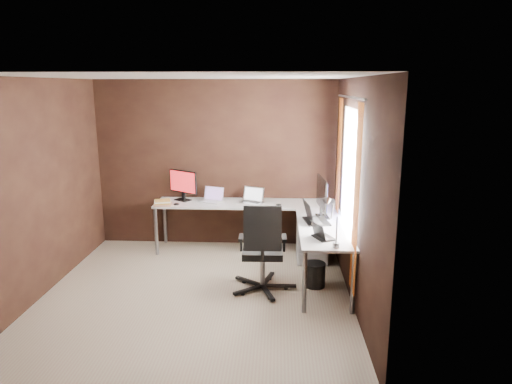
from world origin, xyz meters
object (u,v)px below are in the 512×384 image
(book_stack, at_px, (163,203))
(wastebasket, at_px, (315,275))
(laptop_white, at_px, (212,198))
(desk_lamp, at_px, (330,216))
(monitor_right, at_px, (322,195))
(laptop_black_big, at_px, (314,218))
(drawer_pedestal, at_px, (312,239))
(laptop_silver, at_px, (252,199))
(monitor_left, at_px, (183,184))
(laptop_black_small, at_px, (322,235))
(office_chair, at_px, (262,265))

(book_stack, distance_m, wastebasket, 2.44)
(laptop_white, distance_m, desk_lamp, 2.40)
(monitor_right, xyz_separation_m, laptop_black_big, (-0.12, -0.22, -0.24))
(drawer_pedestal, xyz_separation_m, book_stack, (-2.14, 0.15, 0.47))
(drawer_pedestal, relative_size, laptop_white, 1.62)
(laptop_silver, distance_m, wastebasket, 1.62)
(monitor_left, relative_size, book_stack, 1.66)
(laptop_white, bearing_deg, desk_lamp, -29.72)
(monitor_left, height_order, desk_lamp, desk_lamp)
(laptop_white, xyz_separation_m, book_stack, (-0.68, -0.24, -0.01))
(laptop_silver, distance_m, laptop_black_small, 1.80)
(monitor_left, xyz_separation_m, laptop_white, (0.44, -0.06, -0.21))
(laptop_white, relative_size, laptop_black_small, 1.17)
(monitor_left, relative_size, desk_lamp, 0.86)
(laptop_white, bearing_deg, office_chair, -40.46)
(laptop_black_small, distance_m, book_stack, 2.55)
(laptop_white, height_order, office_chair, office_chair)
(monitor_left, height_order, book_stack, monitor_left)
(monitor_right, bearing_deg, desk_lamp, 174.51)
(laptop_silver, bearing_deg, desk_lamp, -35.95)
(laptop_black_big, bearing_deg, laptop_silver, 32.81)
(monitor_left, height_order, wastebasket, monitor_left)
(drawer_pedestal, distance_m, wastebasket, 0.89)
(laptop_black_small, bearing_deg, office_chair, 50.81)
(drawer_pedestal, height_order, monitor_right, monitor_right)
(drawer_pedestal, bearing_deg, laptop_silver, 157.98)
(laptop_black_big, xyz_separation_m, desk_lamp, (0.11, -0.86, 0.27))
(desk_lamp, bearing_deg, laptop_black_big, 84.11)
(laptop_white, xyz_separation_m, laptop_black_small, (1.47, -1.61, -0.01))
(monitor_right, relative_size, desk_lamp, 1.21)
(monitor_left, relative_size, laptop_black_small, 1.42)
(drawer_pedestal, relative_size, book_stack, 2.20)
(laptop_silver, relative_size, office_chair, 0.37)
(office_chair, bearing_deg, laptop_black_small, -16.23)
(laptop_black_small, height_order, office_chair, office_chair)
(laptop_silver, xyz_separation_m, wastebasket, (0.85, -1.23, -0.63))
(office_chair, xyz_separation_m, wastebasket, (0.64, 0.16, -0.17))
(laptop_black_big, bearing_deg, laptop_black_small, 174.93)
(office_chair, relative_size, wastebasket, 3.69)
(book_stack, bearing_deg, drawer_pedestal, -4.01)
(drawer_pedestal, bearing_deg, monitor_left, 166.58)
(monitor_left, relative_size, wastebasket, 1.52)
(monitor_right, height_order, laptop_black_small, monitor_right)
(laptop_black_big, relative_size, wastebasket, 1.49)
(drawer_pedestal, distance_m, office_chair, 1.23)
(monitor_left, height_order, monitor_right, monitor_right)
(monitor_right, bearing_deg, wastebasket, 163.65)
(laptop_black_big, distance_m, desk_lamp, 0.91)
(laptop_black_small, distance_m, desk_lamp, 0.37)
(laptop_black_big, height_order, book_stack, laptop_black_big)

